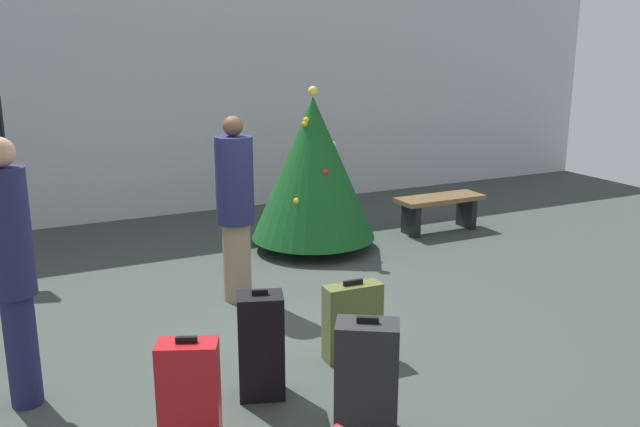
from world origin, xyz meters
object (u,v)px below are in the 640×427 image
suitcase_4 (367,379)px  suitcase_3 (261,346)px  holiday_tree (313,168)px  traveller_0 (12,267)px  traveller_1 (235,206)px  suitcase_2 (353,321)px  suitcase_0 (189,394)px  waiting_bench (440,206)px

suitcase_4 → suitcase_3: bearing=119.1°
holiday_tree → suitcase_3: size_ratio=2.43×
holiday_tree → traveller_0: holiday_tree is taller
traveller_1 → traveller_0: bearing=-148.3°
suitcase_2 → suitcase_3: 0.92m
suitcase_3 → suitcase_4: (0.43, -0.77, 0.00)m
traveller_1 → suitcase_0: 2.62m
traveller_0 → suitcase_3: (1.55, -0.63, -0.64)m
holiday_tree → traveller_1: bearing=-139.5°
waiting_bench → suitcase_4: size_ratio=1.47×
suitcase_2 → traveller_0: bearing=171.0°
traveller_0 → traveller_1: bearing=31.7°
suitcase_2 → traveller_1: bearing=103.6°
traveller_1 → suitcase_3: (-0.49, -1.89, -0.57)m
traveller_0 → waiting_bench: bearing=24.6°
holiday_tree → traveller_0: bearing=-144.4°
traveller_1 → suitcase_3: 2.04m
holiday_tree → suitcase_3: 3.70m
waiting_bench → suitcase_0: bearing=-142.0°
suitcase_3 → traveller_0: bearing=157.9°
holiday_tree → traveller_0: size_ratio=1.04×
suitcase_0 → suitcase_3: size_ratio=0.91×
traveller_1 → suitcase_2: traveller_1 is taller
suitcase_3 → traveller_1: bearing=75.5°
traveller_0 → holiday_tree: bearing=35.6°
traveller_0 → suitcase_0: (0.91, -1.02, -0.68)m
waiting_bench → suitcase_4: (-3.35, -3.84, 0.05)m
traveller_0 → suitcase_2: size_ratio=2.86×
holiday_tree → suitcase_0: 4.38m
suitcase_0 → traveller_0: bearing=131.7°
holiday_tree → suitcase_2: holiday_tree is taller
traveller_1 → suitcase_4: bearing=-91.2°
traveller_1 → suitcase_4: 2.73m
waiting_bench → traveller_1: traveller_1 is taller
traveller_1 → suitcase_3: traveller_1 is taller
traveller_1 → suitcase_4: traveller_1 is taller
suitcase_0 → suitcase_2: suitcase_0 is taller
traveller_1 → suitcase_0: bearing=-116.4°
suitcase_0 → suitcase_4: 1.14m
traveller_0 → suitcase_3: bearing=-22.1°
traveller_1 → suitcase_3: bearing=-104.5°
waiting_bench → suitcase_2: size_ratio=1.81×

